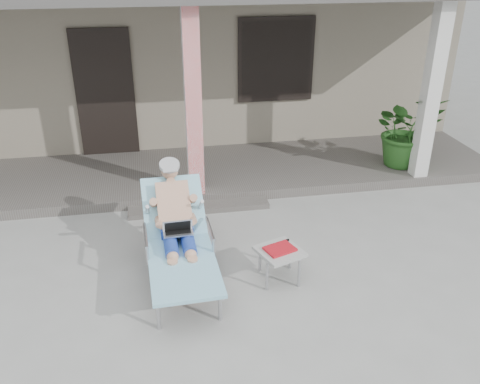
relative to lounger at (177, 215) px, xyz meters
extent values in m
plane|color=#9E9E99|center=(0.38, -0.35, -0.76)|extent=(60.00, 60.00, 0.00)
cube|color=gray|center=(0.38, 6.15, 0.74)|extent=(10.00, 5.00, 3.00)
cube|color=black|center=(-0.92, 3.62, 0.44)|extent=(0.95, 0.06, 2.10)
cube|color=black|center=(1.98, 3.62, 0.89)|extent=(1.20, 0.06, 1.30)
cube|color=black|center=(1.98, 3.62, 0.89)|extent=(1.32, 0.05, 1.42)
cube|color=#605B56|center=(0.38, 2.65, -0.68)|extent=(10.00, 2.00, 0.15)
cube|color=red|center=(0.38, 1.80, 0.70)|extent=(0.22, 0.22, 2.61)
cube|color=silver|center=(3.88, 1.80, 0.70)|extent=(0.22, 0.22, 2.61)
cube|color=#605B56|center=(0.38, 1.50, -0.72)|extent=(2.00, 0.30, 0.07)
cylinder|color=#B7B7BC|center=(-0.27, -0.93, -0.57)|extent=(0.04, 0.04, 0.36)
cylinder|color=#B7B7BC|center=(0.34, -0.90, -0.57)|extent=(0.04, 0.04, 0.36)
cylinder|color=#B7B7BC|center=(-0.32, 0.29, -0.57)|extent=(0.04, 0.04, 0.36)
cylinder|color=#B7B7BC|center=(0.29, 0.31, -0.57)|extent=(0.04, 0.04, 0.36)
cube|color=#B7B7BC|center=(0.02, -0.47, -0.38)|extent=(0.66, 1.22, 0.03)
cube|color=#99E9EC|center=(0.02, -0.47, -0.35)|extent=(0.76, 1.26, 0.04)
cube|color=#B7B7BC|center=(-0.02, 0.41, -0.15)|extent=(0.63, 0.59, 0.48)
cube|color=#99E9EC|center=(-0.02, 0.41, -0.11)|extent=(0.73, 0.67, 0.55)
cylinder|color=#B2B2B4|center=(-0.03, 0.69, 0.32)|extent=(0.25, 0.25, 0.13)
cube|color=silver|center=(0.00, -0.04, -0.19)|extent=(0.33, 0.24, 0.23)
cube|color=#A7A7A2|center=(1.09, -0.32, -0.39)|extent=(0.58, 0.58, 0.04)
cylinder|color=#B7B7BC|center=(0.91, -0.50, -0.58)|extent=(0.03, 0.03, 0.34)
cylinder|color=#B7B7BC|center=(1.28, -0.50, -0.58)|extent=(0.03, 0.03, 0.34)
cylinder|color=#B7B7BC|center=(0.91, -0.14, -0.58)|extent=(0.03, 0.03, 0.34)
cylinder|color=#B7B7BC|center=(1.28, -0.14, -0.58)|extent=(0.03, 0.03, 0.34)
cube|color=red|center=(1.09, -0.32, -0.36)|extent=(0.38, 0.33, 0.03)
cube|color=black|center=(1.09, -0.20, -0.37)|extent=(0.30, 0.13, 0.03)
imported|color=#26591E|center=(3.82, 2.24, -0.01)|extent=(1.10, 0.96, 1.19)
camera|label=1|loc=(-0.18, -4.93, 2.65)|focal=38.00mm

